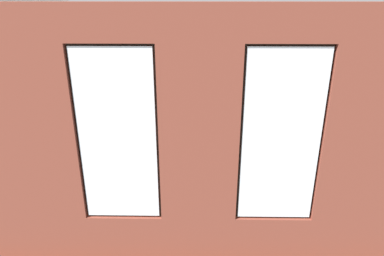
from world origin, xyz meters
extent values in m
cube|color=brown|center=(0.00, 0.00, -0.05)|extent=(6.64, 5.46, 0.10)
cube|color=brown|center=(0.00, 2.35, 1.68)|extent=(0.95, 0.16, 3.35)
cube|color=brown|center=(2.23, 2.35, 1.68)|extent=(1.57, 0.16, 3.35)
cube|color=brown|center=(-0.96, 2.35, 0.36)|extent=(0.98, 0.16, 0.73)
cube|color=brown|center=(-0.96, 2.35, 3.15)|extent=(0.98, 0.16, 0.42)
cube|color=white|center=(-0.96, 2.39, 1.83)|extent=(0.92, 0.03, 2.15)
cube|color=#38281E|center=(-0.96, 2.33, 1.83)|extent=(0.98, 0.04, 2.21)
cube|color=brown|center=(0.96, 2.35, 0.36)|extent=(0.98, 0.16, 0.73)
cube|color=brown|center=(0.96, 2.35, 3.15)|extent=(0.98, 0.16, 0.42)
cube|color=white|center=(0.96, 2.39, 1.83)|extent=(0.92, 0.03, 2.15)
cube|color=#38281E|center=(0.96, 2.33, 1.83)|extent=(0.98, 0.04, 2.21)
cube|color=#A87547|center=(0.00, 2.25, 0.70)|extent=(3.10, 0.24, 0.06)
cube|color=black|center=(0.00, 2.26, 2.15)|extent=(0.51, 0.03, 0.66)
cube|color=orange|center=(0.00, 2.24, 2.15)|extent=(0.45, 0.01, 0.60)
cube|color=white|center=(2.97, 0.20, 1.68)|extent=(0.10, 4.46, 3.35)
cube|color=black|center=(0.51, 1.65, 0.21)|extent=(2.06, 0.85, 0.42)
cube|color=black|center=(0.51, 1.97, 0.61)|extent=(2.06, 0.24, 0.38)
cube|color=black|center=(-0.41, 1.65, 0.52)|extent=(0.22, 0.85, 0.24)
cube|color=black|center=(1.43, 1.65, 0.52)|extent=(0.22, 0.85, 0.24)
cube|color=black|center=(0.10, 1.61, 0.48)|extent=(0.74, 0.65, 0.12)
cube|color=black|center=(0.91, 1.61, 0.48)|extent=(0.74, 0.65, 0.12)
cube|color=black|center=(-2.27, 0.19, 0.21)|extent=(0.98, 1.80, 0.42)
cube|color=black|center=(-2.59, 0.16, 0.61)|extent=(0.38, 1.76, 0.38)
cube|color=black|center=(-2.21, -0.57, 0.52)|extent=(0.86, 0.29, 0.24)
cube|color=black|center=(-2.33, 0.94, 0.52)|extent=(0.86, 0.29, 0.24)
cube|color=black|center=(-2.20, -0.14, 0.48)|extent=(0.69, 0.65, 0.12)
cube|color=black|center=(-2.25, 0.51, 0.48)|extent=(0.69, 0.65, 0.12)
cube|color=#A87547|center=(0.38, 0.01, 0.40)|extent=(1.38, 0.73, 0.04)
cube|color=#A87547|center=(-0.25, -0.29, 0.19)|extent=(0.07, 0.07, 0.38)
cube|color=#A87547|center=(1.01, -0.29, 0.19)|extent=(0.07, 0.07, 0.38)
cube|color=#A87547|center=(-0.25, 0.32, 0.19)|extent=(0.07, 0.07, 0.38)
cube|color=#A87547|center=(1.01, 0.32, 0.19)|extent=(0.07, 0.07, 0.38)
cylinder|color=silver|center=(0.38, 0.01, 0.47)|extent=(0.09, 0.09, 0.11)
cylinder|color=#47423D|center=(0.00, -0.11, 0.46)|extent=(0.09, 0.09, 0.08)
sphere|color=#1E5B28|center=(0.00, -0.11, 0.55)|extent=(0.11, 0.11, 0.11)
cube|color=black|center=(0.55, -0.08, 0.43)|extent=(0.18, 0.09, 0.02)
cube|color=#59595B|center=(0.79, 0.12, 0.43)|extent=(0.16, 0.15, 0.02)
cube|color=#B2B2B7|center=(0.27, 0.12, 0.43)|extent=(0.11, 0.18, 0.02)
cube|color=black|center=(2.67, 0.22, 0.30)|extent=(1.03, 0.42, 0.59)
cube|color=black|center=(2.67, 0.22, 0.62)|extent=(0.40, 0.20, 0.05)
cube|color=black|center=(2.67, 0.22, 0.67)|extent=(0.06, 0.04, 0.06)
cube|color=black|center=(2.67, 0.22, 0.96)|extent=(0.92, 0.04, 0.51)
cube|color=black|center=(2.67, 0.20, 0.96)|extent=(0.87, 0.01, 0.46)
cylinder|color=olive|center=(0.79, -1.54, 0.14)|extent=(0.46, 0.46, 0.28)
ellipsoid|color=white|center=(0.79, -1.54, 0.46)|extent=(1.03, 1.03, 0.41)
ellipsoid|color=navy|center=(0.87, -1.54, 0.56)|extent=(0.44, 0.44, 0.18)
cylinder|color=gray|center=(2.28, 1.80, 0.16)|extent=(0.36, 0.36, 0.33)
cylinder|color=brown|center=(2.28, 1.80, 0.45)|extent=(0.06, 0.06, 0.25)
cone|color=#3D8E42|center=(2.45, 1.78, 0.78)|extent=(0.44, 0.16, 0.47)
cone|color=#3D8E42|center=(2.28, 1.94, 0.80)|extent=(0.11, 0.38, 0.51)
cone|color=#3D8E42|center=(2.11, 1.77, 0.78)|extent=(0.43, 0.17, 0.48)
cone|color=#3D8E42|center=(2.31, 1.63, 0.78)|extent=(0.18, 0.44, 0.48)
cylinder|color=#9E5638|center=(-2.47, -1.73, 0.14)|extent=(0.28, 0.28, 0.29)
cylinder|color=brown|center=(-2.47, -1.73, 0.55)|extent=(0.05, 0.05, 0.53)
cone|color=#1E5B28|center=(-2.23, -1.70, 1.04)|extent=(0.57, 0.19, 0.53)
cone|color=#1E5B28|center=(-2.43, -1.48, 1.02)|extent=(0.21, 0.59, 0.50)
cone|color=#1E5B28|center=(-2.67, -1.76, 1.07)|extent=(0.52, 0.20, 0.57)
cone|color=#1E5B28|center=(-2.49, -1.96, 1.04)|extent=(0.17, 0.55, 0.54)
cylinder|color=#47423D|center=(2.12, 1.19, 0.20)|extent=(0.42, 0.42, 0.39)
cylinder|color=brown|center=(2.12, 1.19, 0.46)|extent=(0.06, 0.06, 0.14)
ellipsoid|color=#337F38|center=(2.12, 1.19, 0.81)|extent=(0.78, 0.78, 0.56)
cylinder|color=#9E5638|center=(-2.47, 1.80, 0.14)|extent=(0.27, 0.27, 0.28)
cylinder|color=brown|center=(-2.47, 1.80, 0.57)|extent=(0.05, 0.05, 0.58)
cone|color=#286B2D|center=(-2.29, 1.76, 1.00)|extent=(0.49, 0.26, 0.42)
cone|color=#286B2D|center=(-2.39, 1.90, 1.05)|extent=(0.37, 0.42, 0.48)
cone|color=#286B2D|center=(-2.52, 1.93, 1.04)|extent=(0.31, 0.45, 0.47)
cone|color=#286B2D|center=(-2.62, 1.75, 1.02)|extent=(0.48, 0.29, 0.45)
cone|color=#286B2D|center=(-2.53, 1.62, 0.99)|extent=(0.32, 0.50, 0.41)
cone|color=#286B2D|center=(-2.37, 1.70, 1.04)|extent=(0.42, 0.41, 0.47)
camera|label=1|loc=(0.02, 6.09, 3.42)|focal=32.00mm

